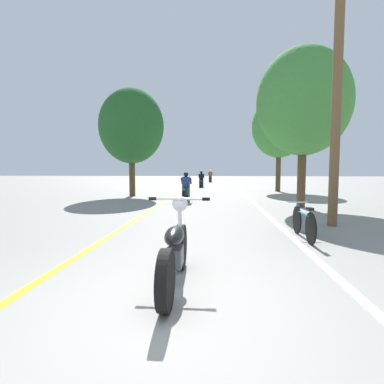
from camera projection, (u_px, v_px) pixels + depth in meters
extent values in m
plane|color=gray|center=(150.00, 318.00, 3.00)|extent=(120.00, 120.00, 0.00)
cube|color=yellow|center=(171.00, 197.00, 15.92)|extent=(0.14, 48.00, 0.01)
cube|color=white|center=(248.00, 198.00, 15.60)|extent=(0.14, 48.00, 0.01)
cylinder|color=brown|center=(337.00, 86.00, 7.61)|extent=(0.24, 0.24, 7.22)
cylinder|color=#513A23|center=(302.00, 170.00, 11.66)|extent=(0.32, 0.32, 2.95)
ellipsoid|color=#42893D|center=(304.00, 101.00, 11.46)|extent=(3.58, 3.22, 4.12)
cylinder|color=#513A23|center=(278.00, 168.00, 19.89)|extent=(0.32, 0.32, 3.16)
ellipsoid|color=#42893D|center=(279.00, 126.00, 19.69)|extent=(3.56, 3.21, 4.10)
cylinder|color=#513A23|center=(132.00, 171.00, 16.48)|extent=(0.32, 0.32, 2.72)
ellipsoid|color=#235B28|center=(131.00, 126.00, 16.29)|extent=(3.53, 3.18, 4.06)
cylinder|color=black|center=(181.00, 247.00, 4.50)|extent=(0.12, 0.66, 0.66)
cylinder|color=black|center=(166.00, 280.00, 3.14)|extent=(0.12, 0.66, 0.66)
ellipsoid|color=black|center=(174.00, 236.00, 3.79)|extent=(0.24, 0.66, 0.22)
cube|color=#4C4C51|center=(175.00, 256.00, 3.82)|extent=(0.20, 0.36, 0.24)
cylinder|color=silver|center=(180.00, 223.00, 4.38)|extent=(0.06, 0.23, 0.75)
cylinder|color=silver|center=(179.00, 199.00, 4.26)|extent=(0.77, 0.04, 0.04)
cylinder|color=black|center=(153.00, 199.00, 4.29)|extent=(0.11, 0.05, 0.05)
cylinder|color=black|center=(206.00, 199.00, 4.23)|extent=(0.11, 0.05, 0.05)
sphere|color=silver|center=(180.00, 204.00, 4.36)|extent=(0.23, 0.23, 0.23)
cylinder|color=black|center=(188.00, 194.00, 14.28)|extent=(0.12, 0.65, 0.65)
cylinder|color=black|center=(184.00, 196.00, 12.77)|extent=(0.12, 0.65, 0.65)
cube|color=#0C4723|center=(186.00, 191.00, 13.51)|extent=(0.20, 0.97, 0.28)
cylinder|color=silver|center=(187.00, 179.00, 14.13)|extent=(0.50, 0.03, 0.03)
cylinder|color=slate|center=(183.00, 195.00, 13.49)|extent=(0.11, 0.11, 0.65)
cylinder|color=slate|center=(189.00, 195.00, 13.47)|extent=(0.11, 0.11, 0.65)
cube|color=navy|center=(186.00, 182.00, 13.46)|extent=(0.34, 0.27, 0.53)
cylinder|color=navy|center=(182.00, 181.00, 13.63)|extent=(0.08, 0.42, 0.33)
cylinder|color=navy|center=(191.00, 181.00, 13.60)|extent=(0.08, 0.42, 0.33)
sphere|color=black|center=(186.00, 174.00, 13.47)|extent=(0.21, 0.21, 0.21)
cylinder|color=black|center=(202.00, 183.00, 25.32)|extent=(0.12, 0.57, 0.57)
cylinder|color=black|center=(201.00, 184.00, 23.84)|extent=(0.12, 0.57, 0.57)
cube|color=navy|center=(201.00, 182.00, 24.57)|extent=(0.20, 0.95, 0.28)
cylinder|color=silver|center=(202.00, 176.00, 25.17)|extent=(0.50, 0.03, 0.03)
cylinder|color=#38383D|center=(200.00, 184.00, 24.54)|extent=(0.11, 0.11, 0.61)
cylinder|color=#38383D|center=(203.00, 184.00, 24.52)|extent=(0.11, 0.11, 0.61)
cube|color=black|center=(201.00, 177.00, 24.52)|extent=(0.34, 0.27, 0.53)
cylinder|color=black|center=(199.00, 176.00, 24.69)|extent=(0.08, 0.42, 0.33)
cylinder|color=black|center=(204.00, 176.00, 24.66)|extent=(0.08, 0.42, 0.33)
sphere|color=black|center=(201.00, 172.00, 24.53)|extent=(0.22, 0.22, 0.22)
cylinder|color=black|center=(210.00, 179.00, 35.14)|extent=(0.12, 0.67, 0.67)
cylinder|color=black|center=(210.00, 179.00, 33.62)|extent=(0.12, 0.67, 0.67)
cube|color=navy|center=(210.00, 177.00, 34.37)|extent=(0.20, 0.98, 0.28)
cylinder|color=silver|center=(210.00, 173.00, 34.99)|extent=(0.50, 0.03, 0.03)
cylinder|color=slate|center=(209.00, 179.00, 34.34)|extent=(0.11, 0.11, 0.66)
cylinder|color=slate|center=(211.00, 179.00, 34.32)|extent=(0.11, 0.11, 0.66)
cube|color=brown|center=(210.00, 174.00, 34.32)|extent=(0.34, 0.27, 0.55)
cylinder|color=brown|center=(209.00, 173.00, 34.49)|extent=(0.08, 0.44, 0.34)
cylinder|color=brown|center=(212.00, 173.00, 34.46)|extent=(0.08, 0.44, 0.34)
sphere|color=white|center=(210.00, 171.00, 34.33)|extent=(0.23, 0.23, 0.23)
cylinder|color=black|center=(297.00, 220.00, 6.91)|extent=(0.04, 0.64, 0.64)
cylinder|color=black|center=(311.00, 229.00, 5.90)|extent=(0.04, 0.64, 0.64)
cylinder|color=#197FB2|center=(304.00, 214.00, 6.39)|extent=(0.04, 0.81, 0.04)
cylinder|color=#197FB2|center=(310.00, 218.00, 5.97)|extent=(0.03, 0.03, 0.39)
cube|color=black|center=(310.00, 209.00, 5.95)|extent=(0.10, 0.20, 0.05)
cylinder|color=#197FB2|center=(298.00, 211.00, 6.84)|extent=(0.03, 0.03, 0.42)
cylinder|color=silver|center=(298.00, 202.00, 6.83)|extent=(0.44, 0.03, 0.03)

